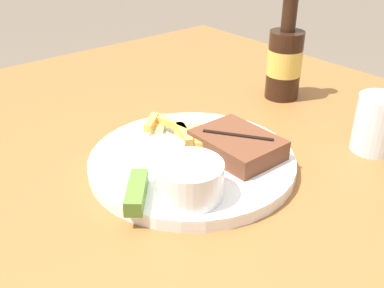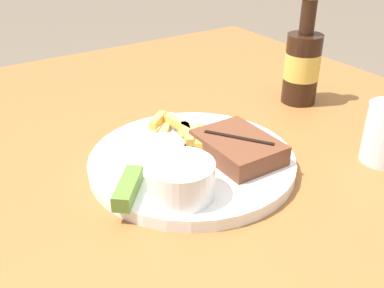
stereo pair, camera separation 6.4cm
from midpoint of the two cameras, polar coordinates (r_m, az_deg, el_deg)
name	(u,v)px [view 2 (the right image)]	position (r m, az deg, el deg)	size (l,w,h in m)	color
dining_table	(192,212)	(0.71, 2.62, -8.74)	(1.21, 1.11, 0.77)	#935B2D
dinner_plate	(192,161)	(0.65, 2.80, -2.30)	(0.30, 0.30, 0.02)	white
steak_portion	(238,147)	(0.65, 8.68, -0.48)	(0.12, 0.09, 0.03)	brown
fries_pile	(183,132)	(0.69, 1.51, 1.47)	(0.14, 0.11, 0.02)	#F1BB57
coleslaw_cup	(180,177)	(0.55, 1.82, -4.33)	(0.09, 0.09, 0.05)	white
dipping_sauce_cup	(162,149)	(0.64, -0.95, -0.76)	(0.06, 0.06, 0.02)	silver
pickle_spear	(128,188)	(0.56, -4.91, -5.67)	(0.07, 0.07, 0.02)	#567A2D
fork_utensil	(170,132)	(0.71, -0.23, 1.41)	(0.13, 0.03, 0.00)	#B7B7BC
knife_utensil	(212,145)	(0.67, 5.28, -0.26)	(0.07, 0.16, 0.01)	#B7B7BC
beer_bottle	(302,64)	(0.88, 15.90, 9.70)	(0.07, 0.07, 0.21)	black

